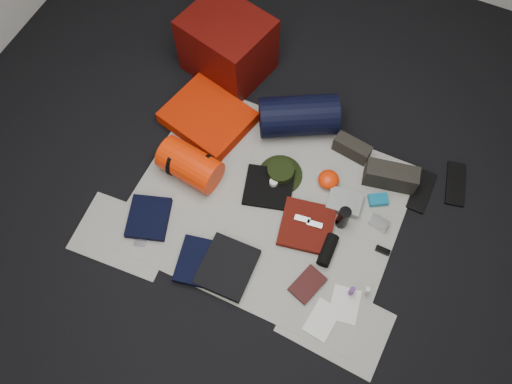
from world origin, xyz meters
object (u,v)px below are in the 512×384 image
at_px(sleeping_pad, 208,117).
at_px(water_bottle, 343,218).
at_px(red_cabinet, 227,46).
at_px(stuff_sack, 190,165).
at_px(compact_camera, 379,223).
at_px(navy_duffel, 298,116).
at_px(paperback_book, 308,284).

bearing_deg(sleeping_pad, water_bottle, -16.36).
xyz_separation_m(red_cabinet, water_bottle, (1.15, -0.79, -0.13)).
xyz_separation_m(stuff_sack, water_bottle, (0.99, 0.08, -0.02)).
bearing_deg(compact_camera, sleeping_pad, 177.70).
xyz_separation_m(sleeping_pad, compact_camera, (1.28, -0.23, -0.03)).
bearing_deg(sleeping_pad, navy_duffel, 20.77).
bearing_deg(compact_camera, paperback_book, -107.38).
xyz_separation_m(navy_duffel, water_bottle, (0.51, -0.53, -0.04)).
relative_size(water_bottle, paperback_book, 0.89).
height_order(navy_duffel, compact_camera, navy_duffel).
xyz_separation_m(navy_duffel, paperback_book, (0.47, -0.97, -0.12)).
bearing_deg(water_bottle, paperback_book, -95.20).
xyz_separation_m(sleeping_pad, stuff_sack, (0.08, -0.39, 0.06)).
bearing_deg(red_cabinet, paperback_book, -33.91).
bearing_deg(red_cabinet, stuff_sack, -65.35).
xyz_separation_m(red_cabinet, paperback_book, (1.11, -1.23, -0.20)).
xyz_separation_m(stuff_sack, navy_duffel, (0.47, 0.60, 0.02)).
distance_m(stuff_sack, water_bottle, 0.99).
bearing_deg(sleeping_pad, red_cabinet, 99.54).
bearing_deg(stuff_sack, navy_duffel, 51.80).
relative_size(sleeping_pad, compact_camera, 4.66).
height_order(sleeping_pad, water_bottle, water_bottle).
distance_m(navy_duffel, paperback_book, 1.08).
bearing_deg(compact_camera, red_cabinet, 160.45).
height_order(stuff_sack, paperback_book, stuff_sack).
xyz_separation_m(red_cabinet, sleeping_pad, (0.08, -0.47, -0.17)).
height_order(stuff_sack, water_bottle, stuff_sack).
distance_m(stuff_sack, compact_camera, 1.21).
bearing_deg(water_bottle, compact_camera, 23.19).
bearing_deg(red_cabinet, water_bottle, -20.43).
height_order(red_cabinet, stuff_sack, red_cabinet).
distance_m(sleeping_pad, stuff_sack, 0.41).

